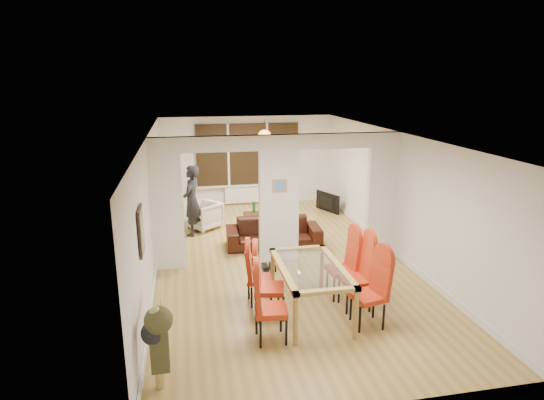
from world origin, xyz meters
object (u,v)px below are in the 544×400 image
object	(u,v)px
armchair	(203,215)
bowl	(268,212)
television	(325,203)
dining_chair_la	(271,304)
coffee_table	(262,217)
bottle	(254,207)
person	(192,201)
dining_table	(310,290)
dining_chair_rc	(342,266)
sofa	(274,233)
dining_chair_rb	(355,274)
dining_chair_lc	(260,275)
dining_chair_lb	(269,283)
dining_chair_ra	(368,291)

from	to	relation	value
armchair	bowl	xyz separation A→B (m)	(1.71, 0.31, -0.10)
television	dining_chair_la	bearing A→B (deg)	132.28
coffee_table	bottle	bearing A→B (deg)	149.40
person	dining_table	bearing A→B (deg)	41.93
person	bottle	size ratio (longest dim) A/B	5.57
dining_chair_rc	television	size ratio (longest dim) A/B	1.20
dining_table	sofa	size ratio (longest dim) A/B	0.83
dining_chair_rb	dining_chair_lc	bearing A→B (deg)	162.71
dining_chair_lb	television	distance (m)	6.05
coffee_table	bowl	bearing A→B (deg)	-6.75
television	dining_table	bearing A→B (deg)	136.55
dining_chair_lc	coffee_table	size ratio (longest dim) A/B	1.08
dining_chair_la	sofa	world-z (taller)	dining_chair_la
armchair	dining_chair_rc	bearing A→B (deg)	-10.67
bottle	coffee_table	bearing A→B (deg)	-30.60
dining_table	person	size ratio (longest dim) A/B	1.04
dining_chair_la	dining_chair_rb	bearing A→B (deg)	31.08
dining_chair_la	dining_chair_lb	distance (m)	0.66
armchair	person	size ratio (longest dim) A/B	0.44
dining_chair_lb	bottle	xyz separation A→B (m)	(0.54, 5.05, -0.20)
dining_chair_rb	armchair	xyz separation A→B (m)	(-2.23, 4.59, -0.25)
armchair	bowl	distance (m)	1.74
dining_table	person	distance (m)	4.59
coffee_table	bowl	distance (m)	0.22
dining_chair_ra	dining_chair_rc	xyz separation A→B (m)	(-0.07, 0.98, -0.00)
dining_table	coffee_table	xyz separation A→B (m)	(0.07, 4.97, -0.30)
bowl	sofa	bearing A→B (deg)	-97.01
dining_chair_lc	bottle	bearing A→B (deg)	93.51
dining_chair_lb	coffee_table	distance (m)	5.01
person	dining_chair_la	bearing A→B (deg)	31.07
dining_table	television	distance (m)	5.82
bottle	bowl	size ratio (longest dim) A/B	1.35
dining_chair_rc	bowl	size ratio (longest dim) A/B	5.00
dining_chair_rc	dining_table	bearing A→B (deg)	-150.33
person	television	xyz separation A→B (m)	(3.71, 1.26, -0.58)
bowl	dining_table	bearing A→B (deg)	-92.89
dining_chair_lb	television	world-z (taller)	dining_chair_lb
person	bowl	size ratio (longest dim) A/B	7.53
dining_table	dining_chair_lc	xyz separation A→B (m)	(-0.72, 0.52, 0.10)
dining_chair_la	dining_chair_lb	size ratio (longest dim) A/B	0.98
dining_chair_lc	television	bearing A→B (deg)	72.57
dining_chair_lc	dining_chair_rb	xyz separation A→B (m)	(1.49, -0.46, 0.08)
sofa	bottle	size ratio (longest dim) A/B	6.92
sofa	bowl	bearing A→B (deg)	86.04
sofa	dining_chair_la	bearing A→B (deg)	-98.69
dining_chair_rc	bowl	distance (m)	4.50
dining_chair_lb	sofa	distance (m)	3.16
dining_chair_la	bottle	xyz separation A→B (m)	(0.63, 5.70, -0.19)
dining_chair_lb	bowl	size ratio (longest dim) A/B	5.05
armchair	dining_table	bearing A→B (deg)	-20.53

